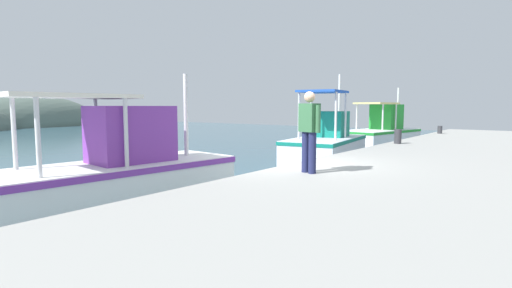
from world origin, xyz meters
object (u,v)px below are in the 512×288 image
at_px(fishing_boat_nearest, 104,178).
at_px(mooring_bollard_third, 398,136).
at_px(fishing_boat_third, 381,134).
at_px(mooring_bollard_fourth, 440,130).
at_px(fisherman_standing, 309,128).
at_px(fishing_boat_second, 326,145).

relative_size(fishing_boat_nearest, mooring_bollard_third, 11.13).
bearing_deg(fishing_boat_third, mooring_bollard_fourth, -63.17).
bearing_deg(fisherman_standing, mooring_bollard_third, 4.02).
relative_size(fishing_boat_nearest, fishing_boat_second, 1.22).
height_order(fishing_boat_third, mooring_bollard_third, fishing_boat_third).
height_order(fisherman_standing, mooring_bollard_fourth, fisherman_standing).
bearing_deg(fishing_boat_nearest, mooring_bollard_fourth, -8.92).
relative_size(fishing_boat_third, mooring_bollard_third, 9.74).
xyz_separation_m(fisherman_standing, mooring_bollard_fourth, (14.29, 0.53, -0.72)).
distance_m(fishing_boat_third, mooring_bollard_fourth, 2.87).
distance_m(fishing_boat_second, fishing_boat_third, 6.61).
relative_size(fishing_boat_third, mooring_bollard_fourth, 13.23).
bearing_deg(mooring_bollard_fourth, fisherman_standing, -177.88).
relative_size(fishing_boat_third, fisherman_standing, 3.11).
xyz_separation_m(fishing_boat_third, fisherman_standing, (-13.00, -3.08, 0.97)).
height_order(fishing_boat_nearest, fishing_boat_third, fishing_boat_third).
relative_size(mooring_bollard_third, mooring_bollard_fourth, 1.36).
relative_size(fishing_boat_second, mooring_bollard_fourth, 12.41).
distance_m(fisherman_standing, mooring_bollard_third, 7.57).
height_order(fishing_boat_nearest, fisherman_standing, fishing_boat_nearest).
height_order(mooring_bollard_third, mooring_bollard_fourth, mooring_bollard_third).
xyz_separation_m(fishing_boat_nearest, fishing_boat_second, (9.05, -0.33, -0.03)).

